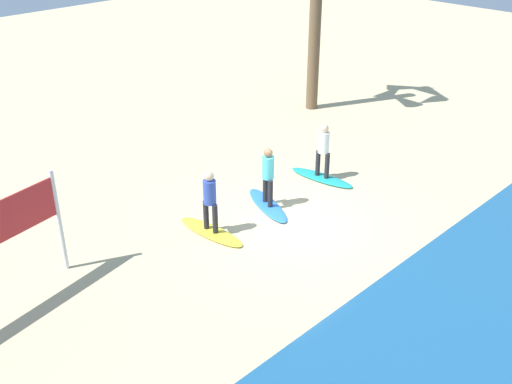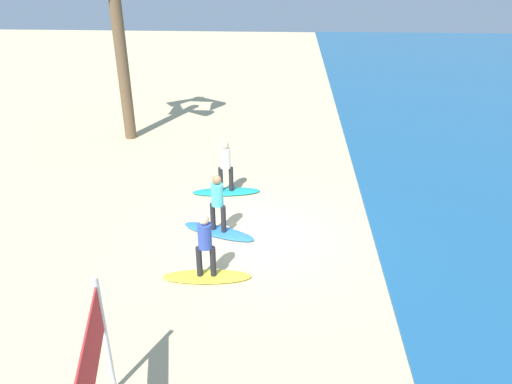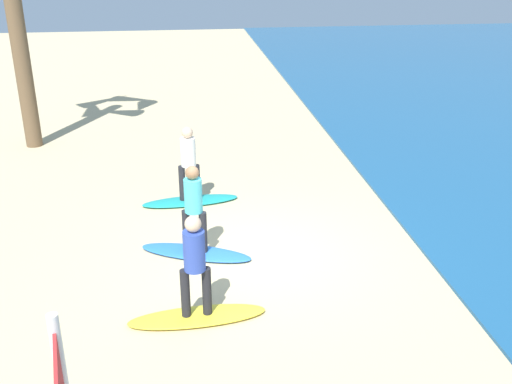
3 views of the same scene
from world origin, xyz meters
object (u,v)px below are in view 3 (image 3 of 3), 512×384
Objects in this scene: surfboard_blue at (196,253)px; surfboard_yellow at (197,317)px; surfer_blue at (194,203)px; surfboard_teal at (190,201)px; surfer_teal at (188,158)px; surfer_yellow at (195,259)px.

surfboard_blue is 1.00× the size of surfboard_yellow.
surfer_blue is 0.78× the size of surfboard_yellow.
surfboard_teal and surfboard_yellow have the same top height.
surfer_teal is 0.78× the size of surfboard_blue.
surfer_yellow is (4.37, -0.01, 0.00)m from surfer_teal.
surfboard_teal is at bearing 179.82° from surfer_yellow.
surfboard_teal is 2.35m from surfboard_blue.
surfboard_teal is 1.28× the size of surfer_blue.
surfboard_teal is 1.00× the size of surfboard_blue.
surfboard_yellow is at bearing -96.35° from surfboard_teal.
surfboard_blue is (2.35, 0.03, -0.99)m from surfer_teal.
surfer_teal is at bearing 112.09° from surfboard_blue.
surfer_teal reaches higher than surfboard_yellow.
surfer_blue is at bearing 178.66° from surfer_yellow.
surfer_yellow is at bearing -0.18° from surfer_teal.
surfboard_blue is at bearing 85.23° from surfboard_yellow.
surfer_teal is at bearing 86.40° from surfboard_yellow.
surfboard_blue is at bearing -95.36° from surfboard_teal.
surfer_yellow is at bearing 41.57° from surfboard_yellow.
surfboard_teal is at bearing 0.00° from surfer_teal.
surfboard_blue is 2.24m from surfer_yellow.
surfboard_teal is 1.28× the size of surfer_teal.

